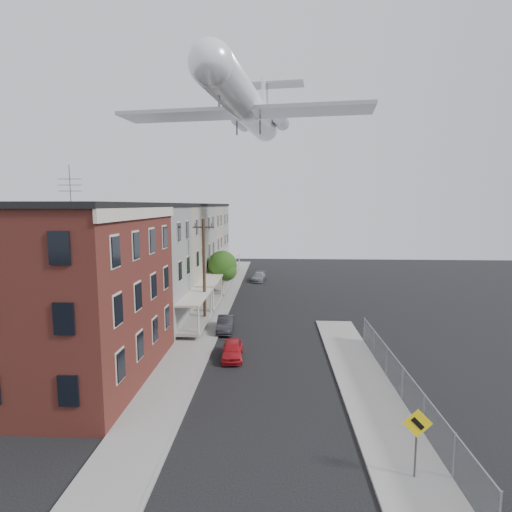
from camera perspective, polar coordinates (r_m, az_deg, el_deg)
The scene contains 19 objects.
ground at distance 18.07m, azimuth 1.25°, elevation -26.88°, with size 120.00×120.00×0.00m, color black.
sidewalk_left at distance 40.65m, azimuth -5.68°, elevation -7.09°, with size 3.00×62.00×0.12m, color gray.
sidewalk_right at distance 23.81m, azimuth 15.72°, elevation -18.06°, with size 3.00×26.00×0.12m, color gray.
curb_left at distance 40.47m, azimuth -3.63°, elevation -7.12°, with size 0.15×62.00×0.14m, color gray.
curb_right at distance 23.53m, azimuth 12.09°, elevation -18.23°, with size 0.15×26.00×0.14m, color gray.
corner_building at distance 25.67m, azimuth -26.20°, elevation -4.66°, with size 10.31×12.30×12.15m.
row_house_a at distance 34.14m, azimuth -18.46°, elevation -1.52°, with size 11.98×7.00×10.30m.
row_house_b at distance 40.68m, azimuth -14.92°, elevation -0.02°, with size 11.98×7.00×10.30m.
row_house_c at distance 47.35m, azimuth -12.36°, elevation 1.06°, with size 11.98×7.00×10.30m.
row_house_d at distance 54.10m, azimuth -10.44°, elevation 1.88°, with size 11.98×7.00×10.30m.
row_house_e at distance 60.91m, azimuth -8.95°, elevation 2.51°, with size 11.98×7.00×10.30m.
chainlink_fence at distance 22.93m, azimuth 20.20°, elevation -16.70°, with size 0.06×18.06×1.90m.
warning_sign at distance 17.01m, azimuth 22.00°, elevation -22.34°, with size 1.10×0.11×2.80m.
utility_pole at distance 33.92m, azimuth -7.42°, elevation -2.03°, with size 1.80×0.26×9.00m.
street_tree at distance 43.75m, azimuth -4.69°, elevation -1.51°, with size 3.22×3.20×5.20m.
car_near at distance 27.29m, azimuth -3.40°, elevation -13.24°, with size 1.37×3.39×1.16m, color #B3171E.
car_mid at distance 32.75m, azimuth -4.39°, elevation -9.67°, with size 1.26×3.61×1.19m, color black.
car_far at distance 53.50m, azimuth 0.38°, elevation -2.99°, with size 1.59×3.91×1.14m, color gray.
airplane at distance 41.44m, azimuth -1.20°, elevation 20.54°, with size 23.85×27.23×7.84m.
Camera 1 is at (0.37, -14.94, 10.16)m, focal length 28.00 mm.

